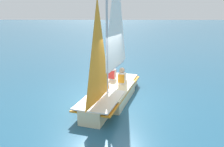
{
  "coord_description": "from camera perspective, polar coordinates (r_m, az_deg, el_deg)",
  "views": [
    {
      "loc": [
        -0.29,
        8.07,
        3.27
      ],
      "look_at": [
        0.0,
        0.0,
        1.08
      ],
      "focal_mm": 35.0,
      "sensor_mm": 36.0,
      "label": 1
    }
  ],
  "objects": [
    {
      "name": "ground_plane",
      "position": [
        8.71,
        -0.0,
        -6.86
      ],
      "size": [
        260.0,
        260.0,
        0.0
      ],
      "primitive_type": "plane",
      "color": "#235675"
    },
    {
      "name": "sailboat_main",
      "position": [
        8.47,
        0.06,
        -1.8
      ],
      "size": [
        2.48,
        4.75,
        5.48
      ],
      "rotation": [
        0.0,
        0.0,
        1.3
      ],
      "color": "beige",
      "rests_on": "ground_plane"
    },
    {
      "name": "sailor_helm",
      "position": [
        9.08,
        2.61,
        -1.79
      ],
      "size": [
        0.37,
        0.4,
        1.16
      ],
      "rotation": [
        0.0,
        0.0,
        1.3
      ],
      "color": "black",
      "rests_on": "ground_plane"
    },
    {
      "name": "sailor_crew",
      "position": [
        9.64,
        0.08,
        -0.77
      ],
      "size": [
        0.37,
        0.4,
        1.16
      ],
      "rotation": [
        0.0,
        0.0,
        1.3
      ],
      "color": "black",
      "rests_on": "ground_plane"
    }
  ]
}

